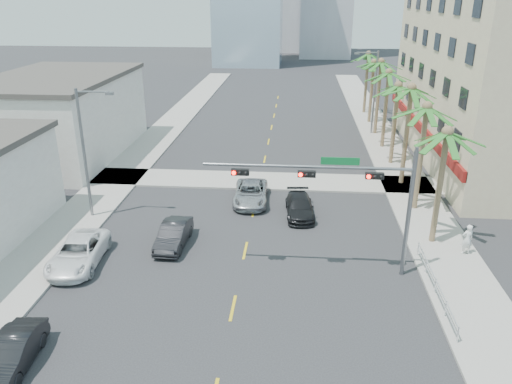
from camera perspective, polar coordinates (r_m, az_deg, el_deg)
ground at (r=22.48m, az=-4.01°, el=-18.92°), size 260.00×260.00×0.00m
sidewalk_right at (r=40.61m, az=17.37°, el=-0.24°), size 4.00×120.00×0.15m
sidewalk_left at (r=42.28m, az=-16.20°, el=0.77°), size 4.00×120.00×0.15m
sidewalk_cross at (r=41.54m, az=0.46°, el=1.30°), size 80.00×4.00×0.15m
building_right at (r=51.05m, az=27.25°, el=11.43°), size 15.25×28.00×15.00m
building_left_far at (r=51.28m, az=-21.49°, el=7.89°), size 11.00×18.00×7.20m
traffic_signal_mast at (r=26.70m, az=10.65°, el=0.39°), size 11.12×0.54×7.20m
palm_tree_0 at (r=31.02m, az=21.03°, el=6.25°), size 4.80×4.80×7.80m
palm_tree_1 at (r=35.83m, az=18.96°, el=9.04°), size 4.80×4.80×8.16m
palm_tree_2 at (r=40.74m, az=17.36°, el=11.16°), size 4.80×4.80×8.52m
palm_tree_3 at (r=45.87m, az=15.95°, el=11.53°), size 4.80×4.80×7.80m
palm_tree_4 at (r=50.87m, az=14.95°, el=12.97°), size 4.80×4.80×8.16m
palm_tree_5 at (r=55.91m, az=14.11°, el=14.15°), size 4.80×4.80×8.52m
palm_tree_6 at (r=61.09m, az=13.32°, el=14.17°), size 4.80×4.80×7.80m
palm_tree_7 at (r=66.17m, az=12.72°, el=15.07°), size 4.80×4.80×8.16m
streetlight_left at (r=35.12m, az=-18.82°, el=4.80°), size 2.55×0.25×9.00m
streetlight_right at (r=56.22m, az=13.23°, el=11.45°), size 2.55×0.25×9.00m
guardrail at (r=27.75m, az=19.83°, el=-9.87°), size 0.08×8.08×1.00m
car_parked_mid at (r=24.08m, az=-26.05°, el=-16.19°), size 1.82×4.33×1.39m
car_parked_far at (r=30.63m, az=-19.64°, el=-6.54°), size 2.87×5.58×1.51m
car_lane_left at (r=31.37m, az=-9.40°, el=-4.84°), size 1.64×4.43×1.45m
car_lane_center at (r=37.22m, az=-0.61°, el=-0.13°), size 2.60×5.33×1.46m
car_lane_right at (r=35.17m, az=5.01°, el=-1.68°), size 2.22×4.73×1.34m
pedestrian at (r=32.13m, az=22.99°, el=-5.00°), size 0.77×0.59×1.89m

